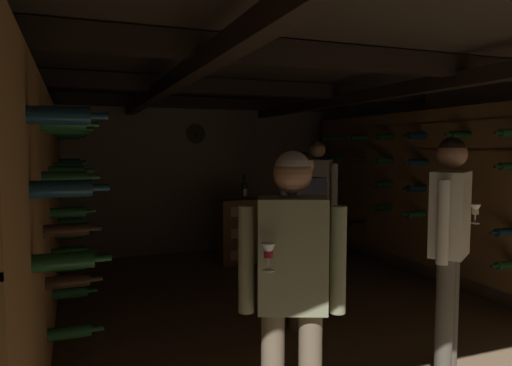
# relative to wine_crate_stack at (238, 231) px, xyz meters

# --- Properties ---
(ground_plane) EXTENTS (8.40, 8.40, 0.00)m
(ground_plane) POSITION_rel_wine_crate_stack_xyz_m (-0.30, -2.26, -0.45)
(ground_plane) COLOR #8C7051
(room_shell) EXTENTS (4.72, 6.52, 2.41)m
(room_shell) POSITION_rel_wine_crate_stack_xyz_m (-0.30, -1.98, 0.96)
(room_shell) COLOR gray
(room_shell) RESTS_ON ground_plane
(wine_crate_stack) EXTENTS (0.52, 0.35, 0.90)m
(wine_crate_stack) POSITION_rel_wine_crate_stack_xyz_m (0.00, 0.00, 0.00)
(wine_crate_stack) COLOR brown
(wine_crate_stack) RESTS_ON ground_plane
(display_bottle) EXTENTS (0.08, 0.08, 0.35)m
(display_bottle) POSITION_rel_wine_crate_stack_xyz_m (0.08, -0.05, 0.59)
(display_bottle) COLOR #143819
(display_bottle) RESTS_ON wine_crate_stack
(person_host_center) EXTENTS (0.53, 0.30, 1.58)m
(person_host_center) POSITION_rel_wine_crate_stack_xyz_m (-0.22, -2.44, 0.50)
(person_host_center) COLOR brown
(person_host_center) RESTS_ON ground_plane
(person_guest_near_left) EXTENTS (0.51, 0.33, 1.60)m
(person_guest_near_left) POSITION_rel_wine_crate_stack_xyz_m (-1.10, -4.06, 0.51)
(person_guest_near_left) COLOR brown
(person_guest_near_left) RESTS_ON ground_plane
(person_guest_far_right) EXTENTS (0.44, 0.42, 1.71)m
(person_guest_far_right) POSITION_rel_wine_crate_stack_xyz_m (0.73, -0.94, 0.59)
(person_guest_far_right) COLOR brown
(person_guest_far_right) RESTS_ON ground_plane
(person_guest_near_right) EXTENTS (0.45, 0.44, 1.69)m
(person_guest_near_right) POSITION_rel_wine_crate_stack_xyz_m (0.38, -3.56, 0.58)
(person_guest_near_right) COLOR #4C473D
(person_guest_near_right) RESTS_ON ground_plane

